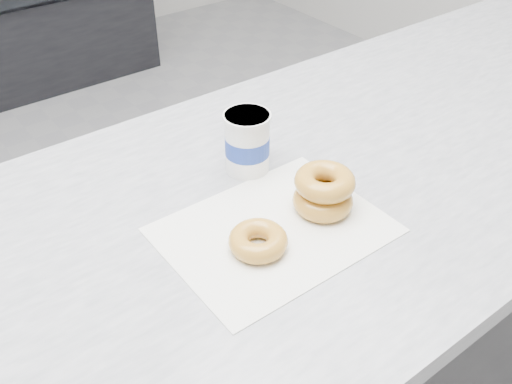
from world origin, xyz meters
TOP-DOWN VIEW (x-y plane):
  - ground at (0.00, 0.00)m, footprint 5.00×5.00m
  - wax_paper at (0.13, -0.67)m, footprint 0.34×0.26m
  - donut_single at (0.08, -0.69)m, footprint 0.11×0.11m
  - donut_stack at (0.23, -0.68)m, footprint 0.13×0.13m
  - coffee_cup at (0.20, -0.51)m, footprint 0.09×0.09m

SIDE VIEW (x-z plane):
  - ground at x=0.00m, z-range 0.00..0.00m
  - wax_paper at x=0.13m, z-range 0.90..0.90m
  - donut_single at x=0.08m, z-range 0.90..0.93m
  - donut_stack at x=0.23m, z-range 0.90..0.97m
  - coffee_cup at x=0.20m, z-range 0.90..1.01m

